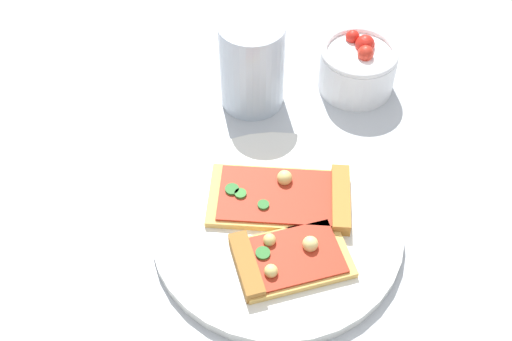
# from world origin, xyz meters

# --- Properties ---
(ground_plane) EXTENTS (2.40, 2.40, 0.00)m
(ground_plane) POSITION_xyz_m (0.00, 0.00, 0.00)
(ground_plane) COLOR #B2B7BC
(ground_plane) RESTS_ON ground
(plate) EXTENTS (0.28, 0.28, 0.01)m
(plate) POSITION_xyz_m (0.03, -0.04, 0.01)
(plate) COLOR silver
(plate) RESTS_ON ground_plane
(pizza_slice_near) EXTENTS (0.15, 0.18, 0.02)m
(pizza_slice_near) POSITION_xyz_m (-0.01, -0.04, 0.02)
(pizza_slice_near) COLOR #E5B256
(pizza_slice_near) RESTS_ON plate
(pizza_slice_far) EXTENTS (0.14, 0.13, 0.02)m
(pizza_slice_far) POSITION_xyz_m (0.07, -0.01, 0.02)
(pizza_slice_far) COLOR #E5B256
(pizza_slice_far) RESTS_ON plate
(salad_bowl) EXTENTS (0.10, 0.10, 0.07)m
(salad_bowl) POSITION_xyz_m (-0.23, -0.07, 0.03)
(salad_bowl) COLOR white
(salad_bowl) RESTS_ON ground_plane
(soda_glass) EXTENTS (0.08, 0.08, 0.12)m
(soda_glass) POSITION_xyz_m (-0.14, -0.17, 0.06)
(soda_glass) COLOR silver
(soda_glass) RESTS_ON ground_plane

